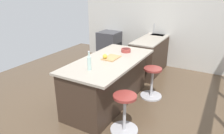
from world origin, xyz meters
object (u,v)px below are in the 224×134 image
apple_yellow (105,56)px  fruit_bowl (126,50)px  stool_by_window (152,83)px  stool_middle (124,114)px  water_bottle (89,63)px  kitchen_island (108,81)px  cutting_board (111,58)px  oven_range (109,46)px

apple_yellow → fruit_bowl: bearing=168.1°
stool_by_window → stool_middle: bearing=0.0°
water_bottle → kitchen_island: bearing=-178.0°
stool_by_window → cutting_board: (0.54, -0.63, 0.61)m
apple_yellow → fruit_bowl: (-0.61, 0.13, -0.02)m
stool_by_window → cutting_board: 1.03m
stool_by_window → fruit_bowl: fruit_bowl is taller
kitchen_island → cutting_board: (-0.08, 0.04, 0.45)m
stool_middle → water_bottle: (-0.04, -0.65, 0.72)m
kitchen_island → water_bottle: size_ratio=6.39×
cutting_board → fruit_bowl: 0.49m
stool_middle → water_bottle: water_bottle is taller
stool_by_window → apple_yellow: size_ratio=7.63×
kitchen_island → stool_by_window: size_ratio=3.15×
kitchen_island → stool_middle: (0.63, 0.67, -0.15)m
stool_middle → fruit_bowl: fruit_bowl is taller
apple_yellow → water_bottle: bearing=5.3°
fruit_bowl → apple_yellow: bearing=-11.9°
water_bottle → fruit_bowl: 1.17m
water_bottle → stool_by_window: bearing=151.9°
stool_by_window → cutting_board: size_ratio=1.76×
kitchen_island → apple_yellow: 0.51m
stool_middle → fruit_bowl: size_ratio=3.27×
water_bottle → stool_middle: bearing=86.6°
kitchen_island → water_bottle: 0.82m
oven_range → stool_middle: bearing=33.8°
kitchen_island → apple_yellow: bearing=-43.0°
kitchen_island → apple_yellow: (0.03, -0.03, 0.50)m
oven_range → water_bottle: water_bottle is taller
cutting_board → apple_yellow: 0.15m
kitchen_island → water_bottle: water_bottle is taller
kitchen_island → apple_yellow: size_ratio=24.06×
stool_by_window → stool_middle: (1.26, 0.00, 0.00)m
apple_yellow → stool_middle: bearing=49.7°
kitchen_island → water_bottle: bearing=2.0°
oven_range → apple_yellow: 2.68m
oven_range → stool_middle: size_ratio=1.37×
stool_middle → oven_range: bearing=-146.2°
water_bottle → fruit_bowl: water_bottle is taller
apple_yellow → water_bottle: (0.56, 0.05, 0.06)m
apple_yellow → kitchen_island: bearing=137.0°
apple_yellow → cutting_board: bearing=149.7°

